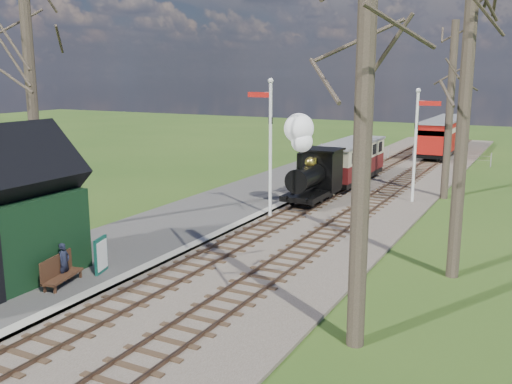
# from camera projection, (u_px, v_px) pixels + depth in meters

# --- Properties ---
(distant_hills) EXTENTS (114.40, 48.00, 22.02)m
(distant_hills) POSITION_uv_depth(u_px,v_px,m) (458.00, 261.00, 70.01)
(distant_hills) COLOR #385B23
(distant_hills) RESTS_ON ground
(ballast_bed) EXTENTS (8.00, 60.00, 0.10)m
(ballast_bed) POSITION_uv_depth(u_px,v_px,m) (354.00, 197.00, 29.96)
(ballast_bed) COLOR brown
(ballast_bed) RESTS_ON ground
(track_near) EXTENTS (1.60, 60.00, 0.15)m
(track_near) POSITION_uv_depth(u_px,v_px,m) (331.00, 193.00, 30.54)
(track_near) COLOR brown
(track_near) RESTS_ON ground
(track_far) EXTENTS (1.60, 60.00, 0.15)m
(track_far) POSITION_uv_depth(u_px,v_px,m) (379.00, 198.00, 29.37)
(track_far) COLOR brown
(track_far) RESTS_ON ground
(platform) EXTENTS (5.00, 44.00, 0.20)m
(platform) POSITION_uv_depth(u_px,v_px,m) (193.00, 219.00, 25.19)
(platform) COLOR #474442
(platform) RESTS_ON ground
(coping_strip) EXTENTS (0.40, 44.00, 0.21)m
(coping_strip) POSITION_uv_depth(u_px,v_px,m) (239.00, 225.00, 24.14)
(coping_strip) COLOR #B2AD9E
(coping_strip) RESTS_ON ground
(semaphore_near) EXTENTS (1.22, 0.24, 6.22)m
(semaphore_near) POSITION_uv_depth(u_px,v_px,m) (269.00, 138.00, 24.97)
(semaphore_near) COLOR silver
(semaphore_near) RESTS_ON ground
(semaphore_far) EXTENTS (1.22, 0.24, 5.72)m
(semaphore_far) POSITION_uv_depth(u_px,v_px,m) (417.00, 137.00, 27.90)
(semaphore_far) COLOR silver
(semaphore_far) RESTS_ON ground
(bare_trees) EXTENTS (15.51, 22.39, 12.00)m
(bare_trees) POSITION_uv_depth(u_px,v_px,m) (247.00, 111.00, 18.57)
(bare_trees) COLOR #382D23
(bare_trees) RESTS_ON ground
(fence_line) EXTENTS (12.60, 0.08, 1.00)m
(fence_line) POSITION_uv_depth(u_px,v_px,m) (400.00, 154.00, 42.46)
(fence_line) COLOR slate
(fence_line) RESTS_ON ground
(locomotive) EXTENTS (1.77, 4.14, 4.43)m
(locomotive) POSITION_uv_depth(u_px,v_px,m) (312.00, 165.00, 27.68)
(locomotive) COLOR black
(locomotive) RESTS_ON ground
(coach) EXTENTS (2.07, 7.09, 2.18)m
(coach) POSITION_uv_depth(u_px,v_px,m) (351.00, 160.00, 33.05)
(coach) COLOR black
(coach) RESTS_ON ground
(red_carriage_a) EXTENTS (2.24, 5.54, 2.35)m
(red_carriage_a) POSITION_uv_depth(u_px,v_px,m) (438.00, 138.00, 42.93)
(red_carriage_a) COLOR black
(red_carriage_a) RESTS_ON ground
(red_carriage_b) EXTENTS (2.24, 5.54, 2.35)m
(red_carriage_b) POSITION_uv_depth(u_px,v_px,m) (450.00, 132.00, 47.70)
(red_carriage_b) COLOR black
(red_carriage_b) RESTS_ON ground
(sign_board) EXTENTS (0.31, 0.77, 1.14)m
(sign_board) POSITION_uv_depth(u_px,v_px,m) (101.00, 255.00, 18.03)
(sign_board) COLOR #104B3C
(sign_board) RESTS_ON platform
(bench) EXTENTS (0.79, 1.63, 0.89)m
(bench) POSITION_uv_depth(u_px,v_px,m) (59.00, 271.00, 17.02)
(bench) COLOR #412617
(bench) RESTS_ON platform
(person) EXTENTS (0.36, 0.48, 1.20)m
(person) POSITION_uv_depth(u_px,v_px,m) (64.00, 262.00, 17.25)
(person) COLOR #1A1D2F
(person) RESTS_ON platform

